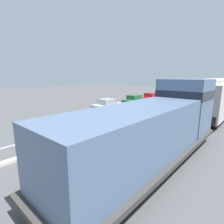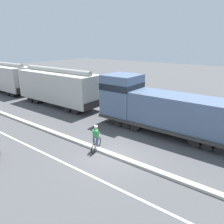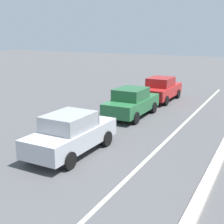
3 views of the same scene
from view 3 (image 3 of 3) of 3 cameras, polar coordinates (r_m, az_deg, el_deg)
name	(u,v)px [view 3 (image 3 of 3)]	position (r m, az deg, el deg)	size (l,w,h in m)	color
median_curb	(203,192)	(9.76, 16.29, -13.94)	(0.36, 36.00, 0.16)	beige
lane_stripe	(128,178)	(10.42, 2.97, -11.90)	(0.14, 36.00, 0.01)	silver
parked_car_silver	(71,133)	(12.21, -7.45, -3.86)	(1.90, 4.23, 1.62)	#B7BABF
parked_car_green	(132,102)	(17.43, 3.61, 1.79)	(1.86, 4.22, 1.62)	#286B3D
parked_car_red	(161,89)	(21.77, 8.95, 4.19)	(1.88, 4.22, 1.62)	red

